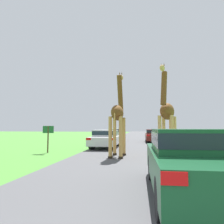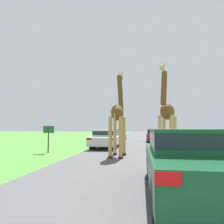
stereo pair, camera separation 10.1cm
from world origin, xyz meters
name	(u,v)px [view 1 (the left image)]	position (x,y,z in m)	size (l,w,h in m)	color
road	(138,138)	(0.00, 30.00, 0.00)	(6.85, 120.00, 0.00)	#4C4C4F
giraffe_near_road	(118,114)	(-0.95, 11.28, 2.24)	(0.83, 2.62, 4.92)	tan
giraffe_companion	(167,113)	(1.72, 11.88, 2.31)	(1.23, 2.67, 4.84)	tan
car_lead_maroon	(191,160)	(1.36, 5.31, 0.80)	(1.81, 4.39, 1.49)	#144C28
car_queue_right	(106,138)	(-2.40, 15.95, 0.74)	(1.91, 4.77, 1.37)	silver
car_queue_left	(154,135)	(1.73, 22.50, 0.72)	(1.75, 4.49, 1.36)	#561914
car_far_ahead	(117,134)	(-2.66, 26.08, 0.79)	(1.80, 4.78, 1.47)	silver
sign_post	(48,134)	(-5.37, 12.22, 1.14)	(0.70, 0.08, 1.64)	#4C3823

